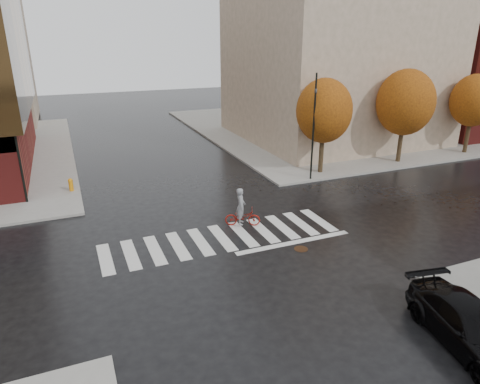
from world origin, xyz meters
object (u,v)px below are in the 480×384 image
at_px(sedan, 470,326).
at_px(cyclist, 242,213).
at_px(fire_hydrant, 71,184).
at_px(traffic_light_nw, 15,135).
at_px(traffic_light_ne, 314,121).

distance_m(sedan, cyclist, 11.55).
relative_size(sedan, fire_hydrant, 6.02).
xyz_separation_m(cyclist, traffic_light_nw, (-10.43, 7.56, 3.39)).
bearing_deg(traffic_light_ne, sedan, 89.79).
height_order(sedan, traffic_light_ne, traffic_light_ne).
relative_size(cyclist, traffic_light_ne, 0.30).
xyz_separation_m(cyclist, fire_hydrant, (-7.95, 8.56, -0.11)).
height_order(traffic_light_ne, fire_hydrant, traffic_light_ne).
distance_m(traffic_light_nw, fire_hydrant, 4.41).
relative_size(sedan, traffic_light_ne, 0.70).
height_order(traffic_light_nw, fire_hydrant, traffic_light_nw).
bearing_deg(traffic_light_nw, traffic_light_ne, 68.45).
bearing_deg(sedan, fire_hydrant, 129.02).
relative_size(traffic_light_nw, traffic_light_ne, 1.01).
bearing_deg(sedan, traffic_light_nw, 135.62).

